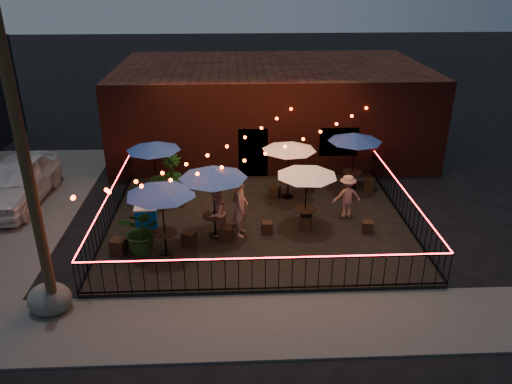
% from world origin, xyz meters
% --- Properties ---
extents(ground, '(110.00, 110.00, 0.00)m').
position_xyz_m(ground, '(0.00, 0.00, 0.00)').
color(ground, black).
rests_on(ground, ground).
extents(patio, '(10.00, 8.00, 0.15)m').
position_xyz_m(patio, '(0.00, 2.00, 0.07)').
color(patio, black).
rests_on(patio, ground).
extents(sidewalk, '(18.00, 2.50, 0.05)m').
position_xyz_m(sidewalk, '(0.00, -3.25, 0.03)').
color(sidewalk, '#494644').
rests_on(sidewalk, ground).
extents(brick_building, '(14.00, 8.00, 4.00)m').
position_xyz_m(brick_building, '(1.00, 9.99, 2.00)').
color(brick_building, '#36140E').
rests_on(brick_building, ground).
extents(utility_pole, '(0.26, 0.26, 8.00)m').
position_xyz_m(utility_pole, '(-5.40, -2.60, 4.00)').
color(utility_pole, '#3D2D19').
rests_on(utility_pole, ground).
extents(fence_front, '(10.00, 0.04, 1.04)m').
position_xyz_m(fence_front, '(0.00, -2.00, 0.66)').
color(fence_front, black).
rests_on(fence_front, patio).
extents(fence_left, '(0.04, 8.00, 1.04)m').
position_xyz_m(fence_left, '(-5.00, 2.00, 0.66)').
color(fence_left, black).
rests_on(fence_left, patio).
extents(fence_right, '(0.04, 8.00, 1.04)m').
position_xyz_m(fence_right, '(5.00, 2.00, 0.66)').
color(fence_right, black).
rests_on(fence_right, patio).
extents(festoon_lights, '(10.02, 8.72, 1.32)m').
position_xyz_m(festoon_lights, '(-1.01, 1.70, 2.52)').
color(festoon_lights, '#FF2503').
rests_on(festoon_lights, ground).
extents(cafe_table_0, '(2.52, 2.52, 2.30)m').
position_xyz_m(cafe_table_0, '(-2.90, 0.08, 2.25)').
color(cafe_table_0, black).
rests_on(cafe_table_0, patio).
extents(cafe_table_1, '(2.07, 2.07, 2.19)m').
position_xyz_m(cafe_table_1, '(-3.70, 4.17, 2.15)').
color(cafe_table_1, black).
rests_on(cafe_table_1, patio).
extents(cafe_table_2, '(2.22, 2.22, 2.37)m').
position_xyz_m(cafe_table_2, '(-1.44, 1.09, 2.31)').
color(cafe_table_2, black).
rests_on(cafe_table_2, patio).
extents(cafe_table_3, '(2.43, 2.43, 2.20)m').
position_xyz_m(cafe_table_3, '(1.22, 3.91, 2.16)').
color(cafe_table_3, black).
rests_on(cafe_table_3, patio).
extents(cafe_table_4, '(2.50, 2.50, 2.19)m').
position_xyz_m(cafe_table_4, '(1.54, 1.51, 2.15)').
color(cafe_table_4, black).
rests_on(cafe_table_4, patio).
extents(cafe_table_5, '(2.28, 2.28, 2.27)m').
position_xyz_m(cafe_table_5, '(3.80, 4.63, 2.22)').
color(cafe_table_5, black).
rests_on(cafe_table_5, patio).
extents(bistro_chair_0, '(0.53, 0.53, 0.51)m').
position_xyz_m(bistro_chair_0, '(-4.31, 0.07, 0.41)').
color(bistro_chair_0, black).
rests_on(bistro_chair_0, patio).
extents(bistro_chair_1, '(0.48, 0.48, 0.45)m').
position_xyz_m(bistro_chair_1, '(-2.23, 0.53, 0.38)').
color(bistro_chair_1, black).
rests_on(bistro_chair_1, patio).
extents(bistro_chair_2, '(0.43, 0.43, 0.47)m').
position_xyz_m(bistro_chair_2, '(-3.67, 3.51, 0.38)').
color(bistro_chair_2, black).
rests_on(bistro_chair_2, patio).
extents(bistro_chair_3, '(0.51, 0.51, 0.47)m').
position_xyz_m(bistro_chair_3, '(-2.83, 3.46, 0.38)').
color(bistro_chair_3, black).
rests_on(bistro_chair_3, patio).
extents(bistro_chair_4, '(0.49, 0.49, 0.48)m').
position_xyz_m(bistro_chair_4, '(-1.06, 0.80, 0.39)').
color(bistro_chair_4, black).
rests_on(bistro_chair_4, patio).
extents(bistro_chair_5, '(0.36, 0.36, 0.40)m').
position_xyz_m(bistro_chair_5, '(0.25, 1.17, 0.35)').
color(bistro_chair_5, black).
rests_on(bistro_chair_5, patio).
extents(bistro_chair_6, '(0.40, 0.40, 0.42)m').
position_xyz_m(bistro_chair_6, '(-0.62, 3.70, 0.36)').
color(bistro_chair_6, black).
rests_on(bistro_chair_6, patio).
extents(bistro_chair_7, '(0.47, 0.47, 0.43)m').
position_xyz_m(bistro_chair_7, '(0.73, 3.93, 0.37)').
color(bistro_chair_7, black).
rests_on(bistro_chair_7, patio).
extents(bistro_chair_8, '(0.48, 0.48, 0.46)m').
position_xyz_m(bistro_chair_8, '(1.55, 1.42, 0.38)').
color(bistro_chair_8, black).
rests_on(bistro_chair_8, patio).
extents(bistro_chair_9, '(0.39, 0.39, 0.40)m').
position_xyz_m(bistro_chair_9, '(3.55, 1.07, 0.35)').
color(bistro_chair_9, black).
rests_on(bistro_chair_9, patio).
extents(bistro_chair_10, '(0.45, 0.45, 0.47)m').
position_xyz_m(bistro_chair_10, '(2.15, 4.49, 0.39)').
color(bistro_chair_10, black).
rests_on(bistro_chair_10, patio).
extents(bistro_chair_11, '(0.49, 0.49, 0.45)m').
position_xyz_m(bistro_chair_11, '(4.47, 4.47, 0.37)').
color(bistro_chair_11, black).
rests_on(bistro_chair_11, patio).
extents(patron_a, '(0.54, 0.76, 1.97)m').
position_xyz_m(patron_a, '(-0.61, 1.13, 1.14)').
color(patron_a, '#E3AC9B').
rests_on(patron_a, patio).
extents(patron_b, '(0.87, 0.95, 1.58)m').
position_xyz_m(patron_b, '(-1.38, 1.09, 0.94)').
color(patron_b, tan).
rests_on(patron_b, patio).
extents(patron_c, '(1.04, 0.66, 1.54)m').
position_xyz_m(patron_c, '(3.08, 2.25, 0.92)').
color(patron_c, tan).
rests_on(patron_c, patio).
extents(potted_shrub_a, '(1.63, 1.53, 1.46)m').
position_xyz_m(potted_shrub_a, '(-3.58, 0.16, 0.88)').
color(potted_shrub_a, '#113F12').
rests_on(potted_shrub_a, patio).
extents(potted_shrub_b, '(0.85, 0.71, 1.43)m').
position_xyz_m(potted_shrub_b, '(-3.56, 3.13, 0.86)').
color(potted_shrub_b, '#1B410E').
rests_on(potted_shrub_b, patio).
extents(potted_shrub_c, '(0.94, 0.94, 1.36)m').
position_xyz_m(potted_shrub_c, '(-3.21, 4.95, 0.83)').
color(potted_shrub_c, '#113C12').
rests_on(potted_shrub_c, patio).
extents(cooler, '(0.74, 0.55, 0.95)m').
position_xyz_m(cooler, '(-3.65, 1.33, 0.63)').
color(cooler, blue).
rests_on(cooler, patio).
extents(boulder, '(1.13, 1.00, 0.78)m').
position_xyz_m(boulder, '(-5.55, -2.45, 0.39)').
color(boulder, '#4A4A45').
rests_on(boulder, ground).
extents(car_white, '(2.13, 5.03, 1.70)m').
position_xyz_m(car_white, '(-8.86, 4.21, 0.85)').
color(car_white, silver).
rests_on(car_white, ground).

